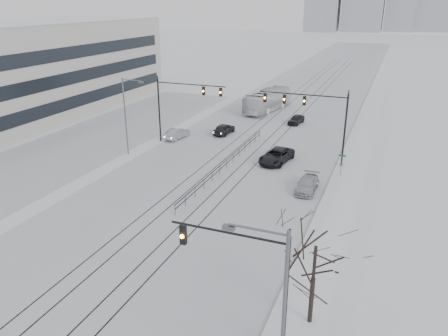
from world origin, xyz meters
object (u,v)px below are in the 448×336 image
at_px(sedan_nb_right, 307,185).
at_px(sedan_nb_far, 296,119).
at_px(box_truck, 267,101).
at_px(bare_tree, 315,255).
at_px(sedan_nb_front, 277,156).
at_px(sedan_sb_inner, 224,129).
at_px(traffic_mast_near, 254,275).
at_px(sedan_sb_outer, 177,134).

distance_m(sedan_nb_right, sedan_nb_far, 24.42).
xyz_separation_m(sedan_nb_right, box_truck, (-12.70, 29.81, 1.05)).
xyz_separation_m(bare_tree, sedan_nb_far, (-10.31, 41.76, -3.83)).
bearing_deg(sedan_nb_front, sedan_sb_inner, 148.42).
relative_size(bare_tree, box_truck, 0.50).
bearing_deg(sedan_nb_far, sedan_nb_right, -66.79).
height_order(traffic_mast_near, sedan_nb_far, traffic_mast_near).
xyz_separation_m(sedan_nb_right, sedan_nb_far, (-6.43, 23.56, 0.02)).
bearing_deg(traffic_mast_near, sedan_sb_inner, 113.76).
bearing_deg(sedan_sb_inner, sedan_nb_far, -127.36).
bearing_deg(sedan_nb_front, box_truck, 117.75).
height_order(sedan_nb_right, sedan_nb_far, sedan_nb_far).
bearing_deg(sedan_nb_far, sedan_sb_outer, -126.66).
xyz_separation_m(traffic_mast_near, box_truck, (-14.17, 51.02, -2.87)).
relative_size(sedan_nb_front, sedan_nb_far, 1.41).
xyz_separation_m(sedan_sb_inner, sedan_nb_front, (9.56, -8.18, 0.03)).
relative_size(sedan_sb_inner, sedan_nb_right, 0.97).
bearing_deg(sedan_nb_right, bare_tree, -78.02).
relative_size(sedan_nb_right, sedan_nb_far, 1.14).
distance_m(sedan_sb_outer, box_truck, 20.45).
bearing_deg(box_truck, sedan_nb_front, 118.94).
relative_size(bare_tree, sedan_nb_right, 1.39).
bearing_deg(bare_tree, sedan_nb_front, 109.31).
relative_size(sedan_sb_inner, box_truck, 0.35).
xyz_separation_m(sedan_sb_outer, sedan_nb_right, (19.32, -10.49, -0.05)).
distance_m(traffic_mast_near, sedan_nb_right, 21.61).
distance_m(bare_tree, sedan_nb_right, 19.00).
distance_m(bare_tree, box_truck, 50.88).
bearing_deg(box_truck, sedan_sb_outer, 81.27).
bearing_deg(bare_tree, sedan_nb_far, 103.86).
height_order(traffic_mast_near, sedan_sb_outer, traffic_mast_near).
xyz_separation_m(traffic_mast_near, sedan_nb_far, (-7.90, 44.76, -3.90)).
distance_m(traffic_mast_near, sedan_sb_outer, 38.10).
bearing_deg(sedan_nb_front, sedan_sb_outer, 173.71).
bearing_deg(box_truck, sedan_nb_right, 123.24).
distance_m(bare_tree, sedan_sb_outer, 37.09).
bearing_deg(sedan_nb_front, bare_tree, -61.72).
distance_m(traffic_mast_near, sedan_nb_far, 45.62).
bearing_deg(sedan_nb_right, sedan_nb_far, 105.20).
bearing_deg(traffic_mast_near, sedan_nb_right, 93.96).
relative_size(bare_tree, sedan_sb_outer, 1.46).
relative_size(traffic_mast_near, sedan_sb_inner, 1.64).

